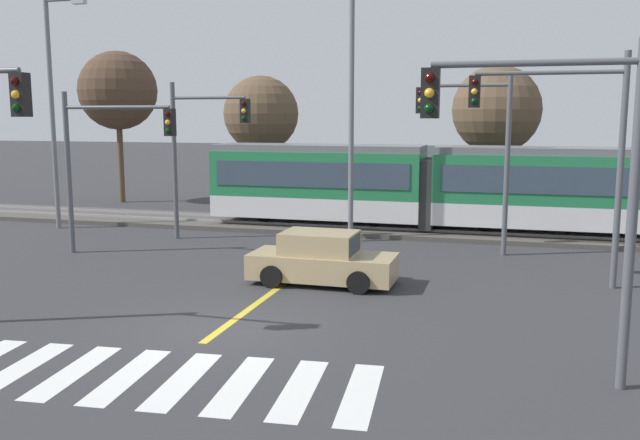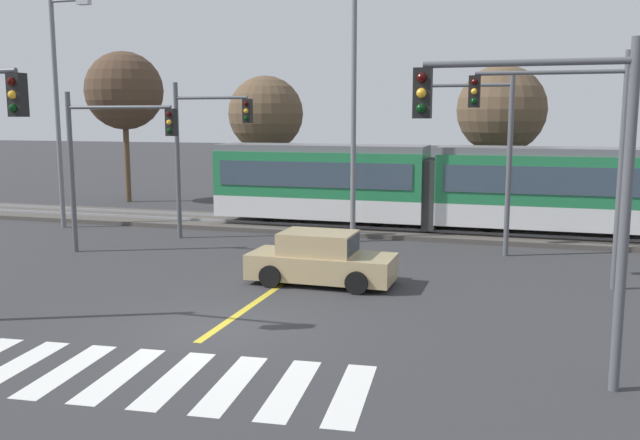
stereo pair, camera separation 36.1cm
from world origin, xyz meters
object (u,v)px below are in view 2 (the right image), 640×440
at_px(sedan_crossing, 321,260).
at_px(bare_tree_west, 266,114).
at_px(traffic_light_far_left, 201,139).
at_px(bare_tree_far_west, 124,91).
at_px(traffic_light_near_right, 551,160).
at_px(street_lamp_centre, 358,102).
at_px(light_rail_tram, 432,184).
at_px(street_lamp_west, 60,101).
at_px(traffic_light_far_right, 479,137).
at_px(bare_tree_east, 501,110).
at_px(traffic_light_mid_left, 107,148).
at_px(traffic_light_mid_right, 570,135).

bearing_deg(sedan_crossing, bare_tree_west, 116.93).
xyz_separation_m(traffic_light_far_left, bare_tree_far_west, (-9.45, 9.56, 2.26)).
bearing_deg(traffic_light_near_right, street_lamp_centre, 117.20).
bearing_deg(traffic_light_near_right, light_rail_tram, 104.58).
bearing_deg(light_rail_tram, street_lamp_centre, -132.51).
distance_m(light_rail_tram, bare_tree_far_west, 19.17).
xyz_separation_m(traffic_light_near_right, traffic_light_far_left, (-12.42, 11.45, -0.12)).
xyz_separation_m(street_lamp_west, bare_tree_far_west, (-2.42, 8.69, 0.76)).
bearing_deg(sedan_crossing, street_lamp_centre, 94.91).
relative_size(traffic_light_far_right, bare_tree_east, 0.86).
bearing_deg(sedan_crossing, bare_tree_east, 73.22).
distance_m(street_lamp_west, street_lamp_centre, 12.94).
xyz_separation_m(sedan_crossing, street_lamp_west, (-13.52, 6.39, 4.73)).
bearing_deg(traffic_light_mid_left, traffic_light_mid_right, -0.85).
relative_size(sedan_crossing, traffic_light_far_right, 0.68).
xyz_separation_m(traffic_light_far_right, bare_tree_far_west, (-19.90, 9.44, 2.09)).
relative_size(traffic_light_mid_left, traffic_light_far_right, 0.91).
xyz_separation_m(bare_tree_far_west, bare_tree_west, (8.81, -1.06, -1.27)).
distance_m(street_lamp_west, bare_tree_east, 19.69).
bearing_deg(street_lamp_west, bare_tree_far_west, 105.55).
bearing_deg(light_rail_tram, traffic_light_far_right, -62.08).
relative_size(bare_tree_far_west, bare_tree_west, 1.22).
height_order(bare_tree_west, bare_tree_east, bare_tree_east).
xyz_separation_m(light_rail_tram, bare_tree_far_west, (-17.86, 5.59, 4.14)).
xyz_separation_m(light_rail_tram, sedan_crossing, (-1.93, -9.48, -1.35)).
distance_m(traffic_light_mid_right, bare_tree_west, 18.49).
relative_size(traffic_light_near_right, bare_tree_west, 0.89).
xyz_separation_m(traffic_light_mid_left, traffic_light_mid_right, (14.96, -0.22, 0.57)).
xyz_separation_m(traffic_light_near_right, street_lamp_west, (-19.45, 12.32, 1.38)).
bearing_deg(bare_tree_west, traffic_light_mid_left, -95.50).
bearing_deg(street_lamp_west, traffic_light_far_left, -7.09).
bearing_deg(street_lamp_centre, traffic_light_far_right, -13.75).
xyz_separation_m(bare_tree_west, bare_tree_east, (11.51, 0.55, 0.18)).
bearing_deg(traffic_light_near_right, traffic_light_mid_right, 84.51).
distance_m(street_lamp_centre, bare_tree_west, 9.79).
xyz_separation_m(light_rail_tram, street_lamp_centre, (-2.51, -2.74, 3.29)).
distance_m(traffic_light_near_right, bare_tree_east, 20.59).
bearing_deg(street_lamp_west, traffic_light_mid_right, -13.00).
distance_m(sedan_crossing, traffic_light_far_right, 7.68).
distance_m(traffic_light_near_right, traffic_light_far_right, 11.74).
height_order(sedan_crossing, traffic_light_mid_left, traffic_light_mid_left).
bearing_deg(bare_tree_west, sedan_crossing, -63.07).
relative_size(sedan_crossing, traffic_light_near_right, 0.69).
distance_m(bare_tree_far_west, bare_tree_west, 8.97).
height_order(light_rail_tram, traffic_light_mid_left, traffic_light_mid_left).
xyz_separation_m(street_lamp_west, street_lamp_centre, (12.94, 0.36, -0.09)).
height_order(traffic_light_mid_left, street_lamp_west, street_lamp_west).
relative_size(traffic_light_far_right, bare_tree_far_west, 0.74).
xyz_separation_m(street_lamp_centre, bare_tree_far_west, (-15.35, 8.33, 0.85)).
relative_size(street_lamp_west, bare_tree_far_west, 1.16).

